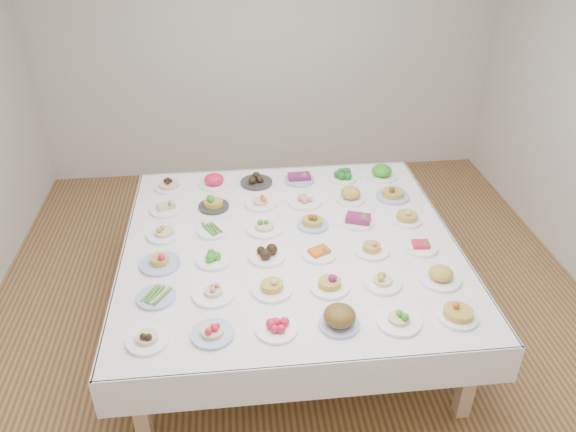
{
  "coord_description": "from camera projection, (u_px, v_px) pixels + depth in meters",
  "views": [
    {
      "loc": [
        -0.43,
        -3.54,
        3.05
      ],
      "look_at": [
        -0.05,
        -0.03,
        0.88
      ],
      "focal_mm": 35.0,
      "sensor_mm": 36.0,
      "label": 1
    }
  ],
  "objects": [
    {
      "name": "display_table",
      "position": [
        290.0,
        249.0,
        4.12
      ],
      "size": [
        2.42,
        2.42,
        0.75
      ],
      "color": "white",
      "rests_on": "ground"
    },
    {
      "name": "dish_35",
      "position": [
        382.0,
        170.0,
        4.91
      ],
      "size": [
        0.26,
        0.26,
        0.15
      ],
      "color": "white",
      "rests_on": "display_table"
    },
    {
      "name": "dish_32",
      "position": [
        256.0,
        178.0,
        4.83
      ],
      "size": [
        0.27,
        0.27,
        0.11
      ],
      "color": "#2E2B29",
      "rests_on": "display_table"
    },
    {
      "name": "dish_13",
      "position": [
        214.0,
        257.0,
        3.86
      ],
      "size": [
        0.24,
        0.24,
        0.09
      ],
      "color": "white",
      "rests_on": "display_table"
    },
    {
      "name": "dish_7",
      "position": [
        213.0,
        289.0,
        3.54
      ],
      "size": [
        0.27,
        0.27,
        0.12
      ],
      "color": "white",
      "rests_on": "display_table"
    },
    {
      "name": "dish_20",
      "position": [
        264.0,
        224.0,
        4.19
      ],
      "size": [
        0.27,
        0.27,
        0.13
      ],
      "color": "white",
      "rests_on": "display_table"
    },
    {
      "name": "dish_29",
      "position": [
        393.0,
        189.0,
        4.6
      ],
      "size": [
        0.27,
        0.27,
        0.17
      ],
      "color": "#4C66B2",
      "rests_on": "display_table"
    },
    {
      "name": "dish_14",
      "position": [
        267.0,
        251.0,
        3.89
      ],
      "size": [
        0.25,
        0.25,
        0.12
      ],
      "color": "white",
      "rests_on": "display_table"
    },
    {
      "name": "dish_5",
      "position": [
        459.0,
        309.0,
        3.35
      ],
      "size": [
        0.26,
        0.25,
        0.15
      ],
      "color": "white",
      "rests_on": "display_table"
    },
    {
      "name": "dish_6",
      "position": [
        156.0,
        296.0,
        3.53
      ],
      "size": [
        0.26,
        0.24,
        0.06
      ],
      "color": "#4C66B2",
      "rests_on": "display_table"
    },
    {
      "name": "dish_3",
      "position": [
        340.0,
        316.0,
        3.29
      ],
      "size": [
        0.24,
        0.24,
        0.15
      ],
      "color": "#4C66B2",
      "rests_on": "display_table"
    },
    {
      "name": "dish_9",
      "position": [
        330.0,
        281.0,
        3.6
      ],
      "size": [
        0.25,
        0.25,
        0.14
      ],
      "color": "white",
      "rests_on": "display_table"
    },
    {
      "name": "dish_0",
      "position": [
        147.0,
        335.0,
        3.19
      ],
      "size": [
        0.24,
        0.24,
        0.12
      ],
      "color": "white",
      "rests_on": "display_table"
    },
    {
      "name": "dish_26",
      "position": [
        260.0,
        200.0,
        4.51
      ],
      "size": [
        0.25,
        0.25,
        0.12
      ],
      "color": "white",
      "rests_on": "display_table"
    },
    {
      "name": "dish_33",
      "position": [
        299.0,
        176.0,
        4.86
      ],
      "size": [
        0.25,
        0.25,
        0.12
      ],
      "color": "#4C66B2",
      "rests_on": "display_table"
    },
    {
      "name": "dish_28",
      "position": [
        351.0,
        193.0,
        4.57
      ],
      "size": [
        0.26,
        0.26,
        0.15
      ],
      "color": "white",
      "rests_on": "display_table"
    },
    {
      "name": "dish_27",
      "position": [
        305.0,
        199.0,
        4.55
      ],
      "size": [
        0.27,
        0.27,
        0.1
      ],
      "color": "white",
      "rests_on": "display_table"
    },
    {
      "name": "dish_17",
      "position": [
        421.0,
        245.0,
        3.99
      ],
      "size": [
        0.24,
        0.24,
        0.09
      ],
      "color": "white",
      "rests_on": "display_table"
    },
    {
      "name": "dish_23",
      "position": [
        407.0,
        215.0,
        4.3
      ],
      "size": [
        0.23,
        0.23,
        0.13
      ],
      "color": "white",
      "rests_on": "display_table"
    },
    {
      "name": "dish_34",
      "position": [
        342.0,
        174.0,
        4.89
      ],
      "size": [
        0.25,
        0.25,
        0.12
      ],
      "color": "white",
      "rests_on": "display_table"
    },
    {
      "name": "dish_15",
      "position": [
        319.0,
        251.0,
        3.92
      ],
      "size": [
        0.24,
        0.24,
        0.1
      ],
      "color": "white",
      "rests_on": "display_table"
    },
    {
      "name": "dish_16",
      "position": [
        372.0,
        246.0,
        3.95
      ],
      "size": [
        0.24,
        0.24,
        0.13
      ],
      "color": "white",
      "rests_on": "display_table"
    },
    {
      "name": "dish_12",
      "position": [
        159.0,
        259.0,
        3.81
      ],
      "size": [
        0.27,
        0.27,
        0.14
      ],
      "color": "#4C66B2",
      "rests_on": "display_table"
    },
    {
      "name": "dish_21",
      "position": [
        313.0,
        219.0,
        4.24
      ],
      "size": [
        0.23,
        0.23,
        0.13
      ],
      "color": "#4C66B2",
      "rests_on": "display_table"
    },
    {
      "name": "dish_22",
      "position": [
        358.0,
        218.0,
        4.28
      ],
      "size": [
        0.24,
        0.24,
        0.11
      ],
      "color": "white",
      "rests_on": "display_table"
    },
    {
      "name": "dish_19",
      "position": [
        213.0,
        229.0,
        4.19
      ],
      "size": [
        0.24,
        0.23,
        0.06
      ],
      "color": "white",
      "rests_on": "display_table"
    },
    {
      "name": "dish_24",
      "position": [
        166.0,
        206.0,
        4.44
      ],
      "size": [
        0.25,
        0.25,
        0.11
      ],
      "color": "white",
      "rests_on": "display_table"
    },
    {
      "name": "dish_8",
      "position": [
        272.0,
        284.0,
        3.58
      ],
      "size": [
        0.26,
        0.26,
        0.13
      ],
      "color": "white",
      "rests_on": "display_table"
    },
    {
      "name": "room_envelope",
      "position": [
        295.0,
        90.0,
        3.68
      ],
      "size": [
        5.02,
        5.02,
        2.81
      ],
      "color": "olive",
      "rests_on": "ground"
    },
    {
      "name": "dish_1",
      "position": [
        212.0,
        328.0,
        3.23
      ],
      "size": [
        0.25,
        0.25,
        0.13
      ],
      "color": "#4C66B2",
      "rests_on": "display_table"
    },
    {
      "name": "dish_30",
      "position": [
        169.0,
        182.0,
        4.75
      ],
      "size": [
        0.24,
        0.24,
        0.13
      ],
      "color": "white",
      "rests_on": "display_table"
    },
    {
      "name": "dish_10",
      "position": [
        383.0,
        278.0,
        3.64
      ],
      "size": [
        0.24,
        0.24,
        0.12
      ],
      "color": "white",
      "rests_on": "display_table"
    },
    {
      "name": "dish_18",
      "position": [
        164.0,
        230.0,
        4.13
      ],
      "size": [
        0.26,
        0.26,
        0.12
      ],
      "color": "white",
      "rests_on": "display_table"
    },
    {
      "name": "dish_2",
      "position": [
        276.0,
        325.0,
        3.27
      ],
      "size": [
        0.24,
        0.24,
        0.1
      ],
      "color": "white",
      "rests_on": "display_table"
    },
    {
      "name": "dish_11",
      "position": [
        441.0,
        273.0,
        3.67
      ],
      "size": [
        0.27,
        0.27,
        0.14
      ],
      "color": "white",
      "rests_on": "display_table"
    },
    {
      "name": "dish_25",
      "position": [
        213.0,
        201.0,
        4.47
      ],
      "size": [
        0.24,
        0.24,
        0.14
      ],
      "color": "#2E2B29",
      "rests_on": "display_table"
    },
    {
      "name": "dish_4",
      "position": [
        399.0,
        315.0,
        3.32
      ],
      "size": [
        0.26,
        0.26,
        0.13
      ],
      "color": "white",
      "rests_on": "display_table"
    },
    {
      "name": "dish_31",
      "position": [
        214.0,
        178.0,
        4.78
      ],
      "size": [
        0.24,
        0.24,
        0.15
      ],
      "color": "white",
      "rests_on": "display_table"
    }
  ]
}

